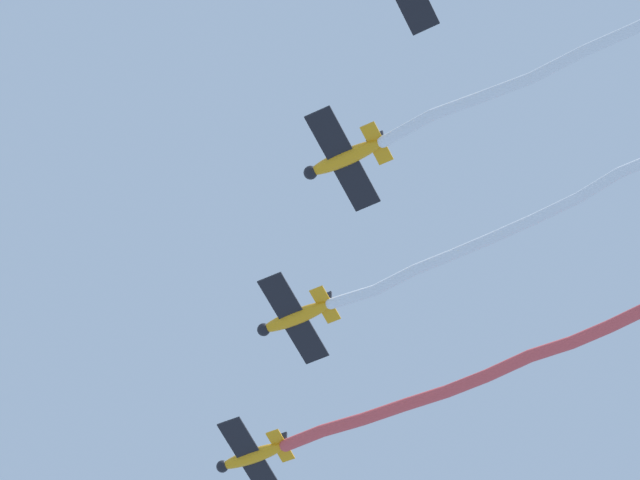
{
  "coord_description": "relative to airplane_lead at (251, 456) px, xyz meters",
  "views": [
    {
      "loc": [
        -11.79,
        -50.7,
        6.98
      ],
      "look_at": [
        3.24,
        -12.16,
        74.4
      ],
      "focal_mm": 74.35,
      "sensor_mm": 36.0,
      "label": 1
    }
  ],
  "objects": [
    {
      "name": "airplane_lead",
      "position": [
        0.0,
        0.0,
        0.0
      ],
      "size": [
        6.01,
        6.0,
        1.74
      ],
      "rotation": [
        0.0,
        0.0,
        2.35
      ],
      "color": "orange"
    },
    {
      "name": "airplane_left_wing",
      "position": [
        -1.25,
        -11.34,
        0.25
      ],
      "size": [
        6.12,
        5.89,
        1.74
      ],
      "rotation": [
        0.0,
        0.0,
        2.33
      ],
      "color": "orange"
    },
    {
      "name": "smoke_trail_lead",
      "position": [
        11.2,
        -11.98,
        -0.3
      ],
      "size": [
        18.9,
        21.81,
        1.37
      ],
      "color": "#DB4C4C"
    },
    {
      "name": "smoke_trail_left_wing",
      "position": [
        9.18,
        -21.83,
        1.61
      ],
      "size": [
        17.67,
        18.57,
        3.44
      ],
      "color": "white"
    },
    {
      "name": "airplane_right_wing",
      "position": [
        -2.5,
        -22.68,
        0.5
      ],
      "size": [
        6.16,
        5.84,
        1.74
      ],
      "rotation": [
        0.0,
        0.0,
        2.31
      ],
      "color": "orange"
    }
  ]
}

